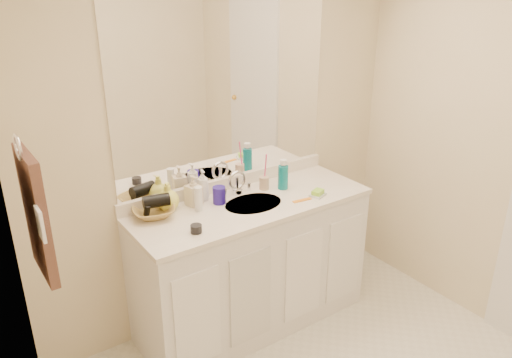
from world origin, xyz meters
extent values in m
cube|color=beige|center=(0.00, 1.30, 1.20)|extent=(2.60, 0.02, 2.40)
cube|color=beige|center=(-1.30, 0.00, 1.20)|extent=(0.02, 2.60, 2.40)
cube|color=white|center=(0.00, 1.02, 0.42)|extent=(1.50, 0.55, 0.85)
cube|color=white|center=(0.00, 1.02, 0.86)|extent=(1.52, 0.57, 0.03)
cube|color=white|center=(0.00, 1.29, 0.92)|extent=(1.52, 0.03, 0.08)
cylinder|color=silver|center=(0.00, 1.00, 0.87)|extent=(0.37, 0.37, 0.02)
cylinder|color=silver|center=(0.00, 1.18, 0.94)|extent=(0.02, 0.02, 0.11)
cube|color=white|center=(0.00, 1.29, 1.56)|extent=(1.48, 0.01, 1.20)
cylinder|color=#23148C|center=(-0.17, 1.12, 0.93)|extent=(0.10, 0.10, 0.11)
cylinder|color=#CAAB8F|center=(0.18, 1.14, 0.92)|extent=(0.07, 0.07, 0.09)
cylinder|color=#F84187|center=(0.19, 1.14, 1.03)|extent=(0.01, 0.04, 0.18)
cylinder|color=#0B7786|center=(0.29, 1.08, 0.96)|extent=(0.07, 0.07, 0.16)
cube|color=silver|center=(0.40, 0.86, 0.89)|extent=(0.12, 0.11, 0.01)
cube|color=#93DA35|center=(0.40, 0.86, 0.90)|extent=(0.09, 0.08, 0.03)
cube|color=orange|center=(0.27, 0.86, 0.88)|extent=(0.13, 0.04, 0.01)
cylinder|color=black|center=(-0.46, 0.88, 0.90)|extent=(0.07, 0.07, 0.04)
cylinder|color=white|center=(-0.32, 1.11, 0.95)|extent=(0.06, 0.06, 0.15)
imported|color=white|center=(-0.22, 1.22, 0.98)|extent=(0.09, 0.09, 0.20)
imported|color=beige|center=(-0.30, 1.20, 0.97)|extent=(0.10, 0.10, 0.19)
imported|color=#E5E659|center=(-0.46, 1.22, 0.96)|extent=(0.17, 0.17, 0.17)
imported|color=#A48442|center=(-0.57, 1.19, 0.91)|extent=(0.30, 0.30, 0.06)
cylinder|color=black|center=(-0.55, 1.19, 0.97)|extent=(0.16, 0.11, 0.08)
torus|color=silver|center=(-1.27, 0.77, 1.55)|extent=(0.01, 0.11, 0.11)
cube|color=#3F2822|center=(-1.25, 0.77, 1.25)|extent=(0.04, 0.32, 0.55)
cube|color=white|center=(-1.27, 0.57, 1.30)|extent=(0.01, 0.08, 0.13)
camera|label=1|loc=(-1.56, -1.26, 2.17)|focal=35.00mm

